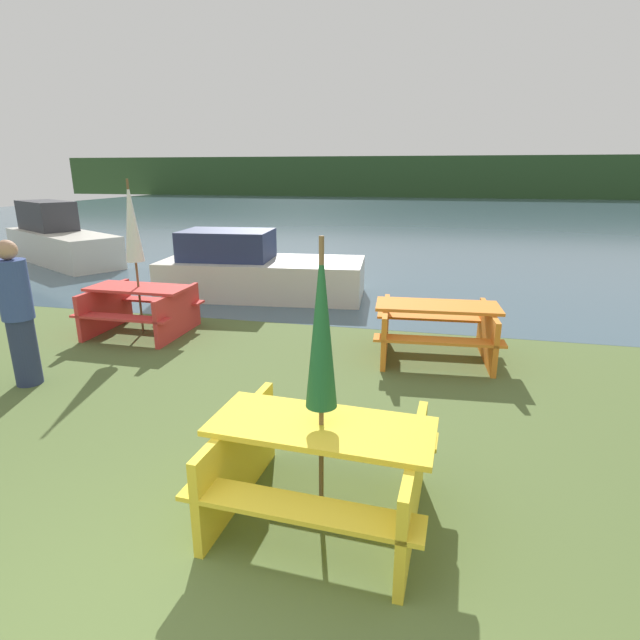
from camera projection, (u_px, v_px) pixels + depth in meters
name	position (u px, v px, depth m)	size (l,w,h in m)	color
water	(411.00, 213.00, 31.97)	(60.00, 50.00, 0.00)	#425B6B
far_treeline	(423.00, 177.00, 50.08)	(80.00, 1.60, 4.00)	#284723
picnic_table_yellow	(321.00, 461.00, 3.79)	(1.74, 1.48, 0.79)	yellow
picnic_table_orange	(436.00, 326.00, 7.11)	(1.80, 1.49, 0.79)	orange
picnic_table_red	(140.00, 306.00, 8.19)	(1.64, 1.40, 0.79)	red
umbrella_white	(132.00, 222.00, 7.80)	(0.29, 0.29, 2.48)	brown
umbrella_darkgreen	(321.00, 328.00, 3.48)	(0.23, 0.23, 2.18)	brown
boat	(256.00, 271.00, 10.66)	(4.37, 2.14, 1.39)	beige
boat_second	(59.00, 240.00, 14.62)	(4.84, 3.57, 1.73)	beige
person	(18.00, 314.00, 6.08)	(0.36, 0.36, 1.82)	#283351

